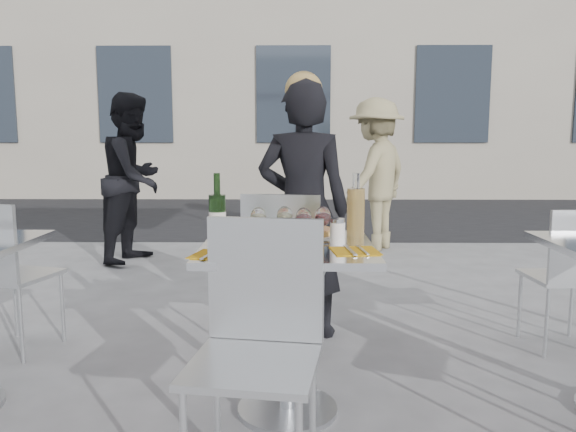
{
  "coord_description": "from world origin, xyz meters",
  "views": [
    {
      "loc": [
        0.03,
        -2.33,
        1.2
      ],
      "look_at": [
        0.0,
        0.15,
        0.85
      ],
      "focal_mm": 35.0,
      "sensor_mm": 36.0,
      "label": 1
    }
  ],
  "objects_px": {
    "side_chair_lfar": "(2,265)",
    "pedestrian_b": "(376,174)",
    "pedestrian_a": "(134,178)",
    "wineglass_white_b": "(285,217)",
    "side_chair_rfar": "(571,268)",
    "woman_diner": "(303,210)",
    "chair_near": "(259,330)",
    "wine_bottle": "(217,214)",
    "pizza_near": "(281,249)",
    "napkin_right": "(355,251)",
    "carafe": "(356,211)",
    "wineglass_red_a": "(303,219)",
    "chair_far": "(284,261)",
    "wineglass_white_a": "(258,218)",
    "napkin_left": "(216,254)",
    "pizza_far": "(303,232)",
    "wineglass_red_b": "(323,218)",
    "sugar_shaker": "(337,231)",
    "salad_plate": "(285,234)",
    "main_table": "(288,293)"
  },
  "relations": [
    {
      "from": "side_chair_lfar",
      "to": "pedestrian_b",
      "type": "relative_size",
      "value": 0.53
    },
    {
      "from": "pedestrian_a",
      "to": "wineglass_white_b",
      "type": "bearing_deg",
      "value": -139.28
    },
    {
      "from": "side_chair_rfar",
      "to": "woman_diner",
      "type": "distance_m",
      "value": 1.53
    },
    {
      "from": "chair_near",
      "to": "wine_bottle",
      "type": "height_order",
      "value": "wine_bottle"
    },
    {
      "from": "pizza_near",
      "to": "napkin_right",
      "type": "distance_m",
      "value": 0.3
    },
    {
      "from": "carafe",
      "to": "wineglass_red_a",
      "type": "height_order",
      "value": "carafe"
    },
    {
      "from": "chair_far",
      "to": "napkin_right",
      "type": "xyz_separation_m",
      "value": [
        0.3,
        -0.77,
        0.21
      ]
    },
    {
      "from": "pedestrian_a",
      "to": "napkin_right",
      "type": "distance_m",
      "value": 3.66
    },
    {
      "from": "chair_far",
      "to": "chair_near",
      "type": "relative_size",
      "value": 0.99
    },
    {
      "from": "pizza_near",
      "to": "wineglass_white_a",
      "type": "height_order",
      "value": "wineglass_white_a"
    },
    {
      "from": "pizza_near",
      "to": "napkin_right",
      "type": "xyz_separation_m",
      "value": [
        0.3,
        0.02,
        -0.01
      ]
    },
    {
      "from": "napkin_left",
      "to": "napkin_right",
      "type": "xyz_separation_m",
      "value": [
        0.54,
        0.08,
        0.0
      ]
    },
    {
      "from": "pizza_far",
      "to": "wineglass_red_a",
      "type": "xyz_separation_m",
      "value": [
        -0.0,
        -0.22,
        0.09
      ]
    },
    {
      "from": "side_chair_lfar",
      "to": "wineglass_red_b",
      "type": "xyz_separation_m",
      "value": [
        1.71,
        -0.6,
        0.35
      ]
    },
    {
      "from": "woman_diner",
      "to": "carafe",
      "type": "bearing_deg",
      "value": 114.9
    },
    {
      "from": "napkin_left",
      "to": "napkin_right",
      "type": "bearing_deg",
      "value": 20.99
    },
    {
      "from": "napkin_left",
      "to": "napkin_right",
      "type": "height_order",
      "value": "same"
    },
    {
      "from": "wineglass_red_a",
      "to": "woman_diner",
      "type": "bearing_deg",
      "value": 89.19
    },
    {
      "from": "chair_near",
      "to": "sugar_shaker",
      "type": "xyz_separation_m",
      "value": [
        0.3,
        0.51,
        0.26
      ]
    },
    {
      "from": "pedestrian_a",
      "to": "woman_diner",
      "type": "bearing_deg",
      "value": -127.7
    },
    {
      "from": "pedestrian_b",
      "to": "pizza_far",
      "type": "bearing_deg",
      "value": 22.72
    },
    {
      "from": "salad_plate",
      "to": "napkin_right",
      "type": "bearing_deg",
      "value": -33.42
    },
    {
      "from": "chair_near",
      "to": "chair_far",
      "type": "bearing_deg",
      "value": 95.11
    },
    {
      "from": "chair_near",
      "to": "woman_diner",
      "type": "height_order",
      "value": "woman_diner"
    },
    {
      "from": "wineglass_red_a",
      "to": "napkin_right",
      "type": "distance_m",
      "value": 0.27
    },
    {
      "from": "chair_far",
      "to": "pedestrian_b",
      "type": "bearing_deg",
      "value": -97.49
    },
    {
      "from": "pizza_near",
      "to": "chair_far",
      "type": "bearing_deg",
      "value": 90.1
    },
    {
      "from": "main_table",
      "to": "pizza_near",
      "type": "bearing_deg",
      "value": -98.94
    },
    {
      "from": "pizza_near",
      "to": "wineglass_red_a",
      "type": "bearing_deg",
      "value": 59.43
    },
    {
      "from": "chair_far",
      "to": "salad_plate",
      "type": "height_order",
      "value": "chair_far"
    },
    {
      "from": "side_chair_lfar",
      "to": "pedestrian_b",
      "type": "height_order",
      "value": "pedestrian_b"
    },
    {
      "from": "side_chair_rfar",
      "to": "wineglass_white_b",
      "type": "height_order",
      "value": "wineglass_white_b"
    },
    {
      "from": "sugar_shaker",
      "to": "side_chair_lfar",
      "type": "bearing_deg",
      "value": 160.91
    },
    {
      "from": "side_chair_rfar",
      "to": "pizza_far",
      "type": "relative_size",
      "value": 2.5
    },
    {
      "from": "woman_diner",
      "to": "napkin_left",
      "type": "relative_size",
      "value": 7.12
    },
    {
      "from": "wineglass_white_b",
      "to": "side_chair_lfar",
      "type": "bearing_deg",
      "value": 159.08
    },
    {
      "from": "sugar_shaker",
      "to": "napkin_right",
      "type": "xyz_separation_m",
      "value": [
        0.06,
        -0.17,
        -0.05
      ]
    },
    {
      "from": "pizza_far",
      "to": "wineglass_red_a",
      "type": "height_order",
      "value": "wineglass_red_a"
    },
    {
      "from": "wineglass_red_b",
      "to": "side_chair_lfar",
      "type": "bearing_deg",
      "value": 160.58
    },
    {
      "from": "pizza_far",
      "to": "woman_diner",
      "type": "bearing_deg",
      "value": 89.02
    },
    {
      "from": "wineglass_red_a",
      "to": "wineglass_red_b",
      "type": "relative_size",
      "value": 1.0
    },
    {
      "from": "woman_diner",
      "to": "side_chair_rfar",
      "type": "bearing_deg",
      "value": 178.13
    },
    {
      "from": "side_chair_lfar",
      "to": "salad_plate",
      "type": "relative_size",
      "value": 3.9
    },
    {
      "from": "side_chair_lfar",
      "to": "wineglass_white_a",
      "type": "relative_size",
      "value": 5.44
    },
    {
      "from": "chair_far",
      "to": "pedestrian_b",
      "type": "relative_size",
      "value": 0.56
    },
    {
      "from": "chair_far",
      "to": "sugar_shaker",
      "type": "xyz_separation_m",
      "value": [
        0.24,
        -0.6,
        0.26
      ]
    },
    {
      "from": "wineglass_red_a",
      "to": "wine_bottle",
      "type": "bearing_deg",
      "value": 163.45
    },
    {
      "from": "wine_bottle",
      "to": "napkin_left",
      "type": "distance_m",
      "value": 0.35
    },
    {
      "from": "sugar_shaker",
      "to": "wineglass_red_a",
      "type": "distance_m",
      "value": 0.16
    },
    {
      "from": "side_chair_rfar",
      "to": "wineglass_white_a",
      "type": "distance_m",
      "value": 1.86
    }
  ]
}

